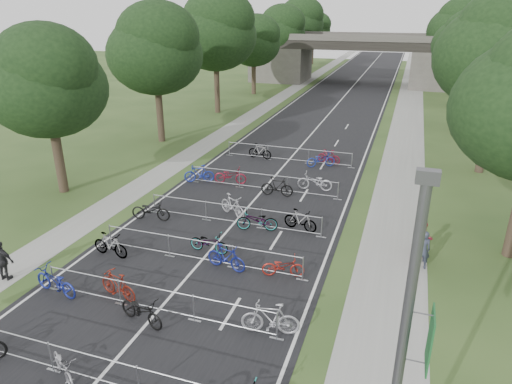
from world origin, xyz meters
TOP-DOWN VIEW (x-y plane):
  - road at (0.00, 50.00)m, footprint 11.00×140.00m
  - sidewalk_right at (8.00, 50.00)m, footprint 3.00×140.00m
  - sidewalk_left at (-7.50, 50.00)m, footprint 2.00×140.00m
  - lane_markings at (0.00, 50.00)m, footprint 0.12×140.00m
  - overpass_bridge at (0.00, 65.00)m, footprint 31.00×8.00m
  - lamppost at (8.33, 2.00)m, footprint 0.61×0.65m
  - tree_left_0 at (-11.39, 15.93)m, footprint 6.72×6.72m
  - tree_left_1 at (-11.39, 27.93)m, footprint 7.56×7.56m
  - tree_right_1 at (13.11, 27.93)m, footprint 8.18×8.18m
  - tree_left_2 at (-11.39, 39.93)m, footprint 8.40×8.40m
  - tree_right_2 at (13.11, 39.93)m, footprint 6.16×6.16m
  - tree_left_3 at (-11.39, 51.93)m, footprint 6.72×6.72m
  - tree_right_3 at (13.11, 51.93)m, footprint 7.17×7.17m
  - tree_left_4 at (-11.39, 63.93)m, footprint 7.56×7.56m
  - tree_right_4 at (13.11, 63.93)m, footprint 8.18×8.18m
  - tree_left_5 at (-11.39, 75.93)m, footprint 8.40×8.40m
  - tree_right_5 at (13.11, 75.93)m, footprint 6.16×6.16m
  - tree_left_6 at (-11.39, 87.93)m, footprint 6.72×6.72m
  - tree_right_6 at (13.11, 87.93)m, footprint 7.17×7.17m
  - barrier_row_1 at (0.00, 3.60)m, footprint 9.70×0.08m
  - barrier_row_2 at (0.00, 7.20)m, footprint 9.70×0.08m
  - barrier_row_3 at (0.00, 11.00)m, footprint 9.70×0.08m
  - barrier_row_4 at (0.00, 15.00)m, footprint 9.70×0.08m
  - barrier_row_5 at (0.00, 20.00)m, footprint 9.70×0.08m
  - barrier_row_6 at (0.00, 26.00)m, footprint 9.70×0.08m
  - bike_5 at (-1.00, 3.49)m, footprint 1.72×1.37m
  - bike_8 at (-4.30, 6.99)m, footprint 2.25×1.12m
  - bike_9 at (-1.84, 7.55)m, footprint 1.96×1.01m
  - bike_10 at (-0.16, 6.50)m, footprint 2.11×1.19m
  - bike_11 at (4.30, 7.43)m, footprint 2.10×0.96m
  - bike_12 at (-4.04, 10.19)m, footprint 1.92×0.74m
  - bike_13 at (0.01, 11.92)m, footprint 1.91×0.73m
  - bike_14 at (1.30, 10.82)m, footprint 1.97×0.90m
  - bike_15 at (3.76, 11.05)m, footprint 1.87×1.05m
  - bike_16 at (-4.30, 14.11)m, footprint 2.19×1.01m
  - bike_17 at (-0.41, 15.94)m, footprint 2.00×1.53m
  - bike_18 at (1.40, 14.71)m, footprint 2.18×1.17m
  - bike_19 at (3.44, 15.43)m, footprint 1.90×0.96m
  - bike_20 at (-4.30, 20.05)m, footprint 1.99×1.21m
  - bike_21 at (-2.31, 20.45)m, footprint 2.16×1.10m
  - bike_22 at (1.07, 19.42)m, footprint 1.97×0.66m
  - bike_23 at (3.01, 21.03)m, footprint 2.18×0.90m
  - bike_25 at (-2.16, 26.03)m, footprint 1.91×0.78m
  - bike_26 at (2.50, 25.56)m, footprint 2.15×1.65m
  - bike_27 at (2.91, 26.50)m, footprint 1.78×0.85m
  - pedestrian_a at (9.20, 13.55)m, footprint 0.72×0.55m
  - pedestrian_b at (9.20, 14.41)m, footprint 1.08×0.98m
  - pedestrian_c at (-7.01, 7.17)m, footprint 1.05×0.50m

SIDE VIEW (x-z plane):
  - lane_markings at x=0.00m, z-range 0.00..0.00m
  - road at x=0.00m, z-range 0.00..0.01m
  - sidewalk_right at x=8.00m, z-range 0.00..0.01m
  - sidewalk_left at x=-7.50m, z-range 0.00..0.01m
  - bike_5 at x=-1.00m, z-range 0.00..0.88m
  - bike_15 at x=3.76m, z-range 0.00..0.93m
  - bike_13 at x=0.01m, z-range 0.00..0.99m
  - bike_27 at x=2.91m, z-range 0.00..1.03m
  - bike_10 at x=-0.16m, z-range 0.00..1.05m
  - bike_21 at x=-2.31m, z-range 0.00..1.08m
  - bike_26 at x=2.50m, z-range 0.00..1.08m
  - bike_18 at x=1.40m, z-range 0.00..1.09m
  - barrier_row_1 at x=0.00m, z-range 0.00..1.10m
  - barrier_row_2 at x=0.00m, z-range 0.00..1.10m
  - barrier_row_3 at x=0.00m, z-range 0.00..1.10m
  - barrier_row_4 at x=0.00m, z-range 0.00..1.10m
  - barrier_row_5 at x=0.00m, z-range 0.00..1.10m
  - barrier_row_6 at x=0.00m, z-range 0.00..1.10m
  - bike_19 at x=3.44m, z-range 0.00..1.10m
  - bike_16 at x=-4.30m, z-range 0.00..1.11m
  - bike_25 at x=-2.16m, z-range 0.00..1.11m
  - bike_23 at x=3.01m, z-range 0.00..1.12m
  - bike_12 at x=-4.04m, z-range 0.00..1.13m
  - bike_8 at x=-4.30m, z-range 0.00..1.13m
  - bike_9 at x=-1.84m, z-range 0.00..1.13m
  - bike_14 at x=1.30m, z-range 0.00..1.14m
  - bike_20 at x=-4.30m, z-range 0.00..1.16m
  - bike_22 at x=1.07m, z-range 0.00..1.17m
  - bike_17 at x=-0.41m, z-range 0.00..1.20m
  - bike_11 at x=4.30m, z-range 0.00..1.22m
  - pedestrian_c at x=-7.01m, z-range 0.00..1.75m
  - pedestrian_a at x=9.20m, z-range 0.00..1.77m
  - pedestrian_b at x=9.20m, z-range 0.00..1.80m
  - overpass_bridge at x=0.00m, z-range 0.01..7.06m
  - lamppost at x=8.33m, z-range 0.18..8.39m
  - tree_right_2 at x=13.11m, z-range 1.25..10.64m
  - tree_right_5 at x=13.11m, z-range 1.25..10.64m
  - tree_left_0 at x=-11.39m, z-range 1.36..11.61m
  - tree_left_3 at x=-11.39m, z-range 1.36..11.61m
  - tree_left_6 at x=-11.39m, z-range 1.36..11.61m
  - tree_right_3 at x=13.11m, z-range 1.46..12.39m
  - tree_right_6 at x=13.11m, z-range 1.46..12.39m
  - tree_left_1 at x=-11.39m, z-range 1.54..13.07m
  - tree_left_4 at x=-11.39m, z-range 1.54..13.07m
  - tree_right_1 at x=13.11m, z-range 1.67..14.13m
  - tree_right_4 at x=13.11m, z-range 1.67..14.13m
  - tree_left_2 at x=-11.39m, z-range 1.71..14.52m
  - tree_left_5 at x=-11.39m, z-range 1.71..14.52m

